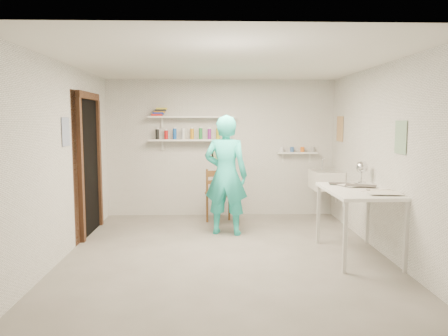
{
  "coord_description": "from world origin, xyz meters",
  "views": [
    {
      "loc": [
        -0.19,
        -5.47,
        1.7
      ],
      "look_at": [
        0.0,
        0.4,
        1.05
      ],
      "focal_mm": 35.0,
      "sensor_mm": 36.0,
      "label": 1
    }
  ],
  "objects_px": {
    "wooden_chair": "(222,194)",
    "work_table": "(358,223)",
    "wall_clock": "(222,154)",
    "desk_lamp": "(362,167)",
    "belfast_sink": "(326,180)",
    "man": "(226,175)"
  },
  "relations": [
    {
      "from": "wooden_chair",
      "to": "work_table",
      "type": "relative_size",
      "value": 0.77
    },
    {
      "from": "wall_clock",
      "to": "desk_lamp",
      "type": "bearing_deg",
      "value": -10.41
    },
    {
      "from": "wall_clock",
      "to": "work_table",
      "type": "distance_m",
      "value": 2.27
    },
    {
      "from": "wall_clock",
      "to": "work_table",
      "type": "relative_size",
      "value": 0.25
    },
    {
      "from": "belfast_sink",
      "to": "work_table",
      "type": "xyz_separation_m",
      "value": [
        -0.11,
        -1.92,
        -0.28
      ]
    },
    {
      "from": "belfast_sink",
      "to": "wall_clock",
      "type": "xyz_separation_m",
      "value": [
        -1.76,
        -0.56,
        0.48
      ]
    },
    {
      "from": "belfast_sink",
      "to": "wooden_chair",
      "type": "relative_size",
      "value": 0.61
    },
    {
      "from": "man",
      "to": "wooden_chair",
      "type": "bearing_deg",
      "value": -73.04
    },
    {
      "from": "wooden_chair",
      "to": "desk_lamp",
      "type": "distance_m",
      "value": 2.31
    },
    {
      "from": "wooden_chair",
      "to": "desk_lamp",
      "type": "height_order",
      "value": "desk_lamp"
    },
    {
      "from": "wooden_chair",
      "to": "desk_lamp",
      "type": "bearing_deg",
      "value": -55.07
    },
    {
      "from": "belfast_sink",
      "to": "wooden_chair",
      "type": "distance_m",
      "value": 1.76
    },
    {
      "from": "belfast_sink",
      "to": "wall_clock",
      "type": "distance_m",
      "value": 1.91
    },
    {
      "from": "wall_clock",
      "to": "desk_lamp",
      "type": "xyz_separation_m",
      "value": [
        1.86,
        -0.85,
        -0.11
      ]
    },
    {
      "from": "man",
      "to": "desk_lamp",
      "type": "relative_size",
      "value": 11.12
    },
    {
      "from": "belfast_sink",
      "to": "work_table",
      "type": "bearing_deg",
      "value": -93.28
    },
    {
      "from": "belfast_sink",
      "to": "wooden_chair",
      "type": "bearing_deg",
      "value": -175.63
    },
    {
      "from": "man",
      "to": "wall_clock",
      "type": "height_order",
      "value": "man"
    },
    {
      "from": "wooden_chair",
      "to": "work_table",
      "type": "bearing_deg",
      "value": -67.92
    },
    {
      "from": "work_table",
      "to": "wall_clock",
      "type": "bearing_deg",
      "value": 140.56
    },
    {
      "from": "man",
      "to": "wooden_chair",
      "type": "xyz_separation_m",
      "value": [
        -0.03,
        0.65,
        -0.39
      ]
    },
    {
      "from": "man",
      "to": "wall_clock",
      "type": "xyz_separation_m",
      "value": [
        -0.05,
        0.21,
        0.29
      ]
    }
  ]
}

